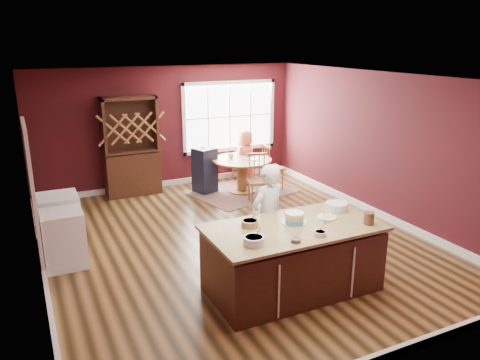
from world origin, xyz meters
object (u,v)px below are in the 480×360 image
toddler (204,156)px  hutch (131,147)px  chair_north (241,160)px  high_chair (205,169)px  washer (64,239)px  layer_cake (294,218)px  chair_south (259,179)px  dining_table (242,169)px  seated_woman (246,158)px  kitchen_island (292,260)px  dryer (59,222)px  baker (267,218)px  chair_east (273,166)px

toddler → hutch: (-1.44, 0.56, 0.25)m
chair_north → hutch: 2.65m
high_chair → washer: high_chair is taller
layer_cake → chair_south: (1.14, 3.16, -0.47)m
dining_table → washer: size_ratio=1.51×
high_chair → hutch: 1.65m
seated_woman → high_chair: (-1.05, -0.10, -0.12)m
chair_south → toddler: size_ratio=3.99×
kitchen_island → seated_woman: size_ratio=1.79×
dining_table → chair_south: (-0.03, -0.83, -0.02)m
seated_woman → washer: 4.91m
layer_cake → toddler: 4.37m
chair_north → toddler: 1.29m
dryer → high_chair: bearing=28.9°
chair_south → hutch: hutch is taller
washer → kitchen_island: bearing=-37.6°
baker → hutch: 4.41m
chair_east → dryer: size_ratio=1.13×
baker → toddler: (0.49, 3.75, 0.02)m
toddler → dryer: (-3.16, -1.74, -0.35)m
dining_table → hutch: size_ratio=0.61×
kitchen_island → toddler: 4.48m
chair_south → chair_north: 1.74m
chair_south → dryer: chair_south is taller
chair_south → seated_woman: size_ratio=0.81×
dryer → dining_table: bearing=19.6°
high_chair → washer: bearing=-162.4°
chair_east → chair_south: 1.11m
layer_cake → hutch: bearing=101.9°
baker → chair_north: baker is taller
seated_woman → toddler: (-1.07, -0.11, 0.17)m
kitchen_island → dining_table: kitchen_island is taller
chair_south → dryer: (-3.88, -0.56, -0.06)m
baker → layer_cake: (0.08, -0.60, 0.20)m
toddler → high_chair: bearing=25.0°
hutch → dryer: bearing=-126.7°
dining_table → chair_south: 0.83m
dining_table → baker: bearing=-110.1°
seated_woman → hutch: bearing=-37.4°
dining_table → toddler: 0.87m
baker → washer: (-2.67, 1.36, -0.37)m
high_chair → hutch: (-1.46, 0.55, 0.54)m
seated_woman → hutch: hutch is taller
dining_table → kitchen_island: bearing=-106.8°
kitchen_island → baker: baker is taller
chair_south → chair_north: size_ratio=1.05×
layer_cake → chair_east: layer_cake is taller
dining_table → chair_east: chair_east is taller
baker → toddler: size_ratio=6.10×
hutch → washer: hutch is taller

